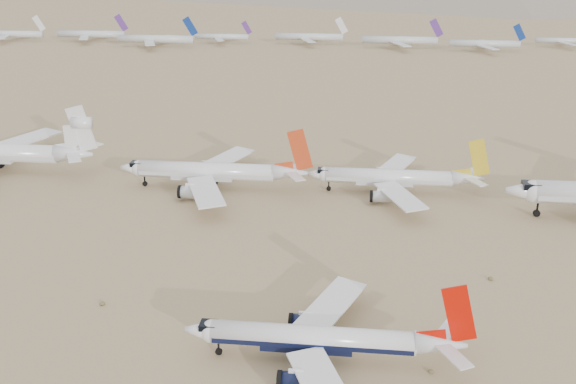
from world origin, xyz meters
name	(u,v)px	position (x,y,z in m)	size (l,w,h in m)	color
ground	(264,368)	(0.00, 0.00, 0.00)	(7000.00, 7000.00, 0.00)	#8B7351
main_airliner	(325,339)	(8.73, 2.57, 3.93)	(40.53, 39.59, 14.30)	white
row2_gold_tail	(396,178)	(22.29, 73.42, 4.17)	(41.90, 40.98, 14.92)	white
row2_orange_tail	(214,172)	(-23.10, 71.46, 4.65)	(46.42, 45.41, 16.56)	white
distant_storage_row	(362,40)	(13.50, 311.57, 4.45)	(612.09, 63.60, 15.62)	silver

